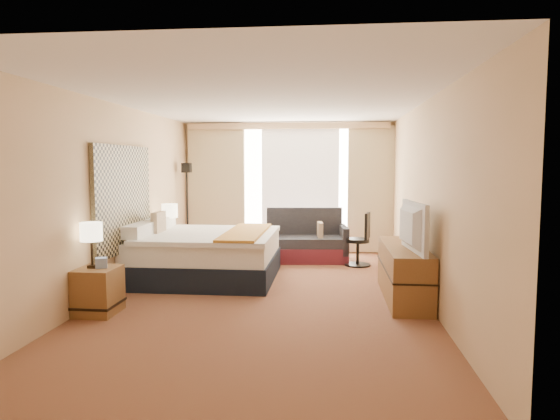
# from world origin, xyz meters

# --- Properties ---
(floor) EXTENTS (4.20, 7.00, 0.02)m
(floor) POSITION_xyz_m (0.00, 0.00, 0.00)
(floor) COLOR #531917
(floor) RESTS_ON ground
(ceiling) EXTENTS (4.20, 7.00, 0.02)m
(ceiling) POSITION_xyz_m (0.00, 0.00, 2.60)
(ceiling) COLOR silver
(ceiling) RESTS_ON wall_back
(wall_back) EXTENTS (4.20, 0.02, 2.60)m
(wall_back) POSITION_xyz_m (0.00, 3.50, 1.30)
(wall_back) COLOR #DBB086
(wall_back) RESTS_ON ground
(wall_front) EXTENTS (4.20, 0.02, 2.60)m
(wall_front) POSITION_xyz_m (0.00, -3.50, 1.30)
(wall_front) COLOR #DBB086
(wall_front) RESTS_ON ground
(wall_left) EXTENTS (0.02, 7.00, 2.60)m
(wall_left) POSITION_xyz_m (-2.10, 0.00, 1.30)
(wall_left) COLOR #DBB086
(wall_left) RESTS_ON ground
(wall_right) EXTENTS (0.02, 7.00, 2.60)m
(wall_right) POSITION_xyz_m (2.10, 0.00, 1.30)
(wall_right) COLOR #DBB086
(wall_right) RESTS_ON ground
(headboard) EXTENTS (0.06, 1.85, 1.50)m
(headboard) POSITION_xyz_m (-2.06, 0.20, 1.28)
(headboard) COLOR black
(headboard) RESTS_ON wall_left
(nightstand_left) EXTENTS (0.45, 0.52, 0.55)m
(nightstand_left) POSITION_xyz_m (-1.87, -1.05, 0.28)
(nightstand_left) COLOR brown
(nightstand_left) RESTS_ON floor
(nightstand_right) EXTENTS (0.45, 0.52, 0.55)m
(nightstand_right) POSITION_xyz_m (-1.87, 1.45, 0.28)
(nightstand_right) COLOR brown
(nightstand_right) RESTS_ON floor
(media_dresser) EXTENTS (0.50, 1.80, 0.70)m
(media_dresser) POSITION_xyz_m (1.83, 0.00, 0.35)
(media_dresser) COLOR brown
(media_dresser) RESTS_ON floor
(window) EXTENTS (2.30, 0.02, 2.30)m
(window) POSITION_xyz_m (0.25, 3.47, 1.32)
(window) COLOR silver
(window) RESTS_ON wall_back
(curtains) EXTENTS (4.12, 0.19, 2.56)m
(curtains) POSITION_xyz_m (-0.00, 3.39, 1.41)
(curtains) COLOR #C7B98C
(curtains) RESTS_ON floor
(bed) EXTENTS (2.13, 1.94, 1.03)m
(bed) POSITION_xyz_m (-1.06, 0.85, 0.38)
(bed) COLOR black
(bed) RESTS_ON floor
(loveseat) EXTENTS (1.60, 0.96, 0.95)m
(loveseat) POSITION_xyz_m (0.40, 2.50, 0.31)
(loveseat) COLOR #5B1A24
(loveseat) RESTS_ON floor
(floor_lamp) EXTENTS (0.23, 0.23, 1.79)m
(floor_lamp) POSITION_xyz_m (-1.90, 2.80, 1.27)
(floor_lamp) COLOR black
(floor_lamp) RESTS_ON floor
(desk_chair) EXTENTS (0.45, 0.45, 0.93)m
(desk_chair) POSITION_xyz_m (1.39, 2.09, 0.41)
(desk_chair) COLOR black
(desk_chair) RESTS_ON floor
(lamp_left) EXTENTS (0.26, 0.26, 0.54)m
(lamp_left) POSITION_xyz_m (-1.93, -1.06, 0.97)
(lamp_left) COLOR black
(lamp_left) RESTS_ON nightstand_left
(lamp_right) EXTENTS (0.26, 0.26, 0.55)m
(lamp_right) POSITION_xyz_m (-1.82, 1.49, 0.98)
(lamp_right) COLOR black
(lamp_right) RESTS_ON nightstand_right
(tissue_box) EXTENTS (0.17, 0.17, 0.12)m
(tissue_box) POSITION_xyz_m (-1.82, -1.04, 0.61)
(tissue_box) COLOR #849BCC
(tissue_box) RESTS_ON nightstand_left
(telephone) EXTENTS (0.21, 0.19, 0.07)m
(telephone) POSITION_xyz_m (-1.77, 1.35, 0.58)
(telephone) COLOR black
(telephone) RESTS_ON nightstand_right
(television) EXTENTS (0.24, 1.07, 0.61)m
(television) POSITION_xyz_m (1.78, -0.40, 1.00)
(television) COLOR black
(television) RESTS_ON media_dresser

